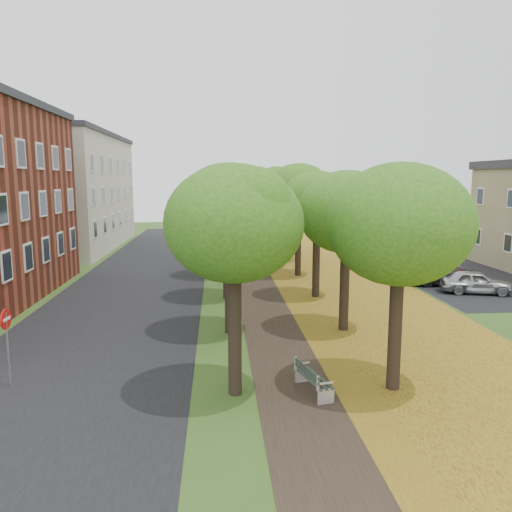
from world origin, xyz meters
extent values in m
plane|color=#2D4C19|center=(0.00, 0.00, 0.00)|extent=(120.00, 120.00, 0.00)
cube|color=black|center=(-7.50, 15.00, 0.00)|extent=(8.00, 70.00, 0.01)
cube|color=black|center=(0.00, 15.00, 0.00)|extent=(3.20, 70.00, 0.01)
cube|color=#B09720|center=(5.00, 15.00, 0.01)|extent=(7.50, 70.00, 0.01)
cube|color=black|center=(13.50, 16.00, 0.00)|extent=(9.00, 16.00, 0.01)
cylinder|color=black|center=(-2.20, 0.00, 1.90)|extent=(0.40, 0.40, 3.80)
ellipsoid|color=#295F14|center=(-2.20, 0.00, 5.17)|extent=(4.24, 4.24, 3.60)
cylinder|color=black|center=(-2.20, 6.00, 1.90)|extent=(0.40, 0.40, 3.80)
ellipsoid|color=#295F14|center=(-2.20, 6.00, 5.17)|extent=(4.24, 4.24, 3.60)
cylinder|color=black|center=(-2.20, 12.00, 1.90)|extent=(0.40, 0.40, 3.80)
ellipsoid|color=#295F14|center=(-2.20, 12.00, 5.17)|extent=(4.24, 4.24, 3.60)
cylinder|color=black|center=(-2.20, 18.00, 1.90)|extent=(0.40, 0.40, 3.80)
ellipsoid|color=#295F14|center=(-2.20, 18.00, 5.17)|extent=(4.24, 4.24, 3.60)
cylinder|color=black|center=(-2.20, 24.00, 1.90)|extent=(0.40, 0.40, 3.80)
ellipsoid|color=#295F14|center=(-2.20, 24.00, 5.17)|extent=(4.24, 4.24, 3.60)
cylinder|color=black|center=(-2.20, 30.00, 1.90)|extent=(0.40, 0.40, 3.80)
ellipsoid|color=#295F14|center=(-2.20, 30.00, 5.17)|extent=(4.24, 4.24, 3.60)
cylinder|color=black|center=(2.60, 0.00, 1.90)|extent=(0.40, 0.40, 3.80)
ellipsoid|color=#295F14|center=(2.60, 0.00, 5.17)|extent=(4.24, 4.24, 3.60)
cylinder|color=black|center=(2.60, 6.00, 1.90)|extent=(0.40, 0.40, 3.80)
ellipsoid|color=#295F14|center=(2.60, 6.00, 5.17)|extent=(4.24, 4.24, 3.60)
cylinder|color=black|center=(2.60, 12.00, 1.90)|extent=(0.40, 0.40, 3.80)
ellipsoid|color=#295F14|center=(2.60, 12.00, 5.17)|extent=(4.24, 4.24, 3.60)
cylinder|color=black|center=(2.60, 18.00, 1.90)|extent=(0.40, 0.40, 3.80)
ellipsoid|color=#295F14|center=(2.60, 18.00, 5.17)|extent=(4.24, 4.24, 3.60)
cylinder|color=black|center=(2.60, 24.00, 1.90)|extent=(0.40, 0.40, 3.80)
ellipsoid|color=#295F14|center=(2.60, 24.00, 5.17)|extent=(4.24, 4.24, 3.60)
cylinder|color=black|center=(2.60, 30.00, 1.90)|extent=(0.40, 0.40, 3.80)
ellipsoid|color=#295F14|center=(2.60, 30.00, 5.17)|extent=(4.24, 4.24, 3.60)
cube|color=beige|center=(-17.00, 33.00, 5.00)|extent=(10.00, 20.00, 10.00)
cube|color=#2D2D33|center=(-17.00, 33.00, 10.20)|extent=(10.30, 20.30, 0.40)
cube|color=#29342E|center=(0.14, -0.10, 0.45)|extent=(0.87, 1.84, 0.04)
cube|color=#29342E|center=(-0.11, -0.17, 0.71)|extent=(0.46, 1.74, 0.26)
cube|color=silver|center=(0.34, -0.89, 0.22)|extent=(0.49, 0.18, 0.45)
cube|color=silver|center=(-0.05, 0.68, 0.22)|extent=(0.49, 0.18, 0.45)
cube|color=silver|center=(0.34, -0.89, 0.62)|extent=(0.45, 0.16, 0.04)
cube|color=silver|center=(-0.05, 0.68, 0.62)|extent=(0.45, 0.16, 0.04)
cylinder|color=slate|center=(-9.07, 1.08, 1.17)|extent=(0.06, 0.06, 2.34)
cylinder|color=#B9110C|center=(-9.07, 1.08, 2.13)|extent=(0.07, 0.64, 0.64)
cube|color=white|center=(-9.07, 1.08, 2.13)|extent=(0.04, 0.43, 0.09)
imported|color=#A4A4A8|center=(11.62, 12.05, 0.64)|extent=(4.02, 2.42, 1.28)
imported|color=maroon|center=(11.00, 14.48, 0.65)|extent=(4.18, 2.26, 1.31)
imported|color=#2F2F34|center=(11.00, 14.46, 0.70)|extent=(4.91, 2.25, 1.39)
imported|color=white|center=(11.25, 17.98, 0.67)|extent=(5.21, 3.44, 1.33)
camera|label=1|loc=(-2.68, -14.02, 6.33)|focal=35.00mm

